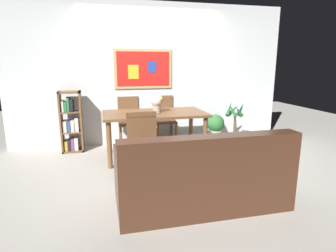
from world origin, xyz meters
The scene contains 11 objects.
ground_plane centered at (0.00, 0.00, 0.00)m, with size 12.00×12.00×0.00m, color #B7B2A8.
wall_back_with_painting centered at (0.00, 1.33, 1.30)m, with size 5.20×0.14×2.60m.
dining_table centered at (-0.12, 0.40, 0.65)m, with size 1.63×0.89×0.74m.
dining_chair_far_left centered at (-0.46, 1.17, 0.54)m, with size 0.40×0.41×0.91m.
dining_chair_far_right centered at (0.20, 1.17, 0.54)m, with size 0.40×0.41×0.91m.
dining_chair_near_left centered at (-0.45, -0.37, 0.54)m, with size 0.40×0.41×0.91m.
leather_couch centered at (0.06, -1.30, 0.31)m, with size 1.80×0.84×0.84m.
bookshelf centered at (-1.47, 1.03, 0.49)m, with size 0.36×0.28×1.05m.
potted_ivy centered at (1.23, 1.08, 0.28)m, with size 0.35×0.35×0.53m.
potted_palm centered at (1.46, 0.73, 0.32)m, with size 0.35×0.35×0.83m.
flower_vase centered at (-0.09, 0.39, 0.92)m, with size 0.21×0.21×0.30m.
Camera 1 is at (-0.93, -3.91, 1.50)m, focal length 29.68 mm.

